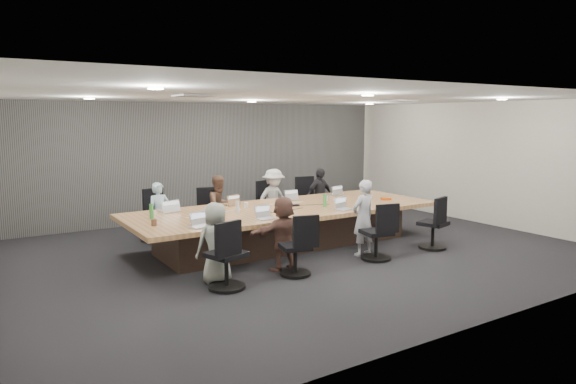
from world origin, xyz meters
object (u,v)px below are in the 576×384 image
conference_table (285,225)px  laptop_1 (232,204)px  person_6 (363,218)px  chair_0 (154,220)px  laptop_4 (201,226)px  chair_5 (295,251)px  bottle_clear (237,207)px  person_4 (216,243)px  chair_1 (213,216)px  stapler (283,210)px  chair_6 (376,237)px  bottle_green_left (151,211)px  mug_brown (154,222)px  laptop_3 (334,194)px  chair_3 (311,202)px  person_1 (220,206)px  snack_packet (386,199)px  laptop_5 (266,219)px  chair_2 (266,208)px  canvas_bag (365,195)px  laptop_6 (344,209)px  chair_4 (226,260)px  person_2 (274,199)px  person_3 (319,196)px  chair_7 (433,227)px  laptop_0 (169,211)px  person_5 (283,233)px  bottle_green_right (325,201)px  laptop_2 (287,199)px

conference_table → laptop_1: bearing=132.7°
conference_table → person_6: (0.79, -1.35, 0.28)m
chair_0 → laptop_4: chair_0 is taller
chair_5 → bottle_clear: bottle_clear is taller
chair_5 → person_4: 1.25m
chair_1 → stapler: 2.18m
chair_6 → bottle_green_left: (-3.30, 1.96, 0.47)m
chair_6 → mug_brown: mug_brown is taller
conference_table → laptop_3: laptop_3 is taller
laptop_1 → bottle_green_left: size_ratio=1.12×
chair_1 → chair_3: bearing=-163.1°
chair_3 → laptop_1: size_ratio=3.04×
person_1 → snack_packet: bearing=-44.2°
laptop_5 → chair_2: bearing=54.5°
laptop_1 → canvas_bag: 2.86m
chair_1 → chair_5: (-0.15, -3.40, 0.01)m
canvas_bag → chair_0: bearing=157.1°
chair_6 → laptop_6: chair_6 is taller
chair_4 → person_2: person_2 is taller
person_6 → chair_1: bearing=-69.7°
chair_5 → person_3: size_ratio=0.59×
chair_5 → stapler: bearing=79.9°
mug_brown → bottle_green_left: bearing=75.8°
chair_0 → person_2: person_2 is taller
chair_7 → stapler: (-2.49, 1.31, 0.37)m
laptop_0 → person_1: size_ratio=0.27×
chair_4 → person_4: person_4 is taller
chair_2 → mug_brown: (-3.20, -2.00, 0.37)m
laptop_4 → chair_2: bearing=29.7°
person_2 → person_5: person_2 is taller
conference_table → person_4: 2.47m
person_3 → person_5: bearing=-142.1°
laptop_5 → bottle_green_left: bottle_green_left is taller
bottle_green_left → mug_brown: 0.58m
person_2 → bottle_clear: bearing=-145.4°
chair_7 → person_5: 3.11m
chair_6 → chair_7: (1.41, 0.00, 0.00)m
mug_brown → laptop_3: bearing=13.9°
chair_6 → snack_packet: size_ratio=4.13×
laptop_1 → chair_5: bearing=74.3°
laptop_0 → bottle_green_right: 2.93m
laptop_5 → mug_brown: 1.84m
person_4 → chair_2: bearing=-128.7°
bottle_clear → conference_table: bearing=0.0°
person_6 → bottle_clear: bearing=-43.1°
chair_3 → laptop_5: 3.67m
laptop_2 → chair_4: bearing=47.5°
laptop_5 → laptop_4: bearing=174.3°
chair_2 → person_6: size_ratio=0.62×
chair_6 → snack_packet: 2.03m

